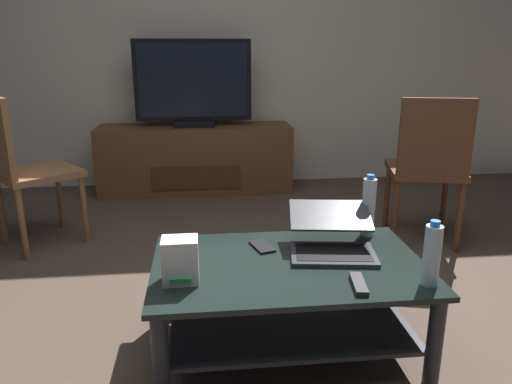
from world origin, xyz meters
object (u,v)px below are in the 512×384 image
television (193,85)px  laptop (332,238)px  water_bottle_far (432,255)px  tv_remote (359,284)px  media_cabinet (196,159)px  cell_phone (262,246)px  dining_chair (428,163)px  coffee_table (288,289)px  water_bottle_near (369,207)px  router_box (180,260)px  side_chair (22,164)px

television → laptop: (0.59, -2.26, -0.47)m
water_bottle_far → tv_remote: size_ratio=1.55×
media_cabinet → cell_phone: 2.24m
dining_chair → water_bottle_far: bearing=-114.4°
television → tv_remote: (0.61, -2.59, -0.51)m
coffee_table → water_bottle_near: bearing=31.7°
television → router_box: bearing=-90.7°
tv_remote → water_bottle_near: bearing=75.9°
water_bottle_far → cell_phone: 0.70m
media_cabinet → laptop: 2.37m
media_cabinet → tv_remote: bearing=-76.8°
coffee_table → media_cabinet: size_ratio=0.67×
side_chair → router_box: 1.70m
side_chair → water_bottle_near: size_ratio=3.31×
side_chair → water_bottle_near: bearing=-28.6°
dining_chair → cell_phone: dining_chair is taller
media_cabinet → television: 0.63m
coffee_table → water_bottle_near: water_bottle_near is taller
dining_chair → side_chair: (-2.47, 0.24, 0.00)m
dining_chair → tv_remote: size_ratio=5.88×
side_chair → water_bottle_far: side_chair is taller
router_box → water_bottle_far: (0.90, -0.12, 0.03)m
water_bottle_near → router_box: bearing=-156.1°
laptop → tv_remote: 0.33m
media_cabinet → water_bottle_far: (0.87, -2.62, 0.22)m
router_box → tv_remote: (0.64, -0.11, -0.07)m
water_bottle_far → tv_remote: water_bottle_far is taller
coffee_table → tv_remote: 0.34m
cell_phone → router_box: bearing=-156.8°
television → tv_remote: bearing=-76.7°
dining_chair → water_bottle_near: size_ratio=3.26×
dining_chair → router_box: (-1.47, -1.13, -0.06)m
media_cabinet → water_bottle_near: water_bottle_near is taller
side_chair → laptop: bearing=-35.4°
dining_chair → water_bottle_far: (-0.57, -1.26, -0.03)m
media_cabinet → dining_chair: 2.00m
television → router_box: television is taller
coffee_table → media_cabinet: 2.41m
side_chair → water_bottle_far: size_ratio=3.83×
television → tv_remote: television is taller
media_cabinet → water_bottle_near: 2.29m
water_bottle_near → side_chair: bearing=151.4°
television → side_chair: television is taller
television → cell_phone: 2.28m
cell_phone → tv_remote: size_ratio=0.88×
water_bottle_near → tv_remote: water_bottle_near is taller
laptop → tv_remote: bearing=-87.1°
dining_chair → cell_phone: bearing=-143.1°
cell_phone → television: bearing=81.4°
side_chair → tv_remote: side_chair is taller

